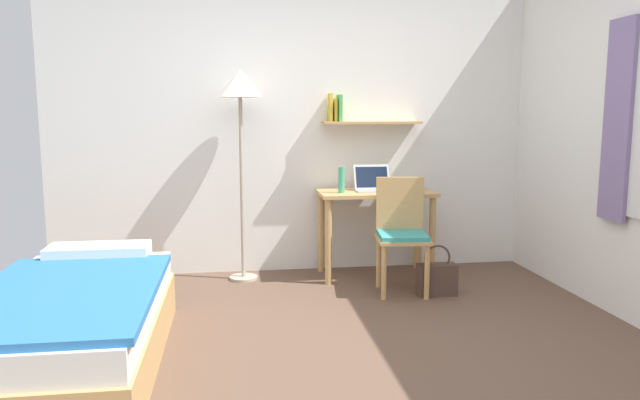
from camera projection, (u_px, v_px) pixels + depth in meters
ground_plane at (344, 357)px, 3.49m from camera, size 5.28×5.28×0.00m
wall_back at (304, 125)px, 5.28m from camera, size 4.40×0.27×2.60m
bed at (73, 326)px, 3.31m from camera, size 0.94×1.84×0.54m
desk at (375, 209)px, 5.15m from camera, size 0.98×0.51×0.74m
desk_chair at (402, 230)px, 4.71m from camera, size 0.44×0.44×0.90m
standing_lamp at (240, 98)px, 4.89m from camera, size 0.36×0.36×1.75m
laptop at (373, 184)px, 5.16m from camera, size 0.32×0.24×0.22m
water_bottle at (341, 180)px, 5.00m from camera, size 0.05×0.05×0.22m
book_stack at (407, 187)px, 5.20m from camera, size 0.19×0.24×0.04m
handbag at (437, 278)px, 4.65m from camera, size 0.30×0.13×0.40m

